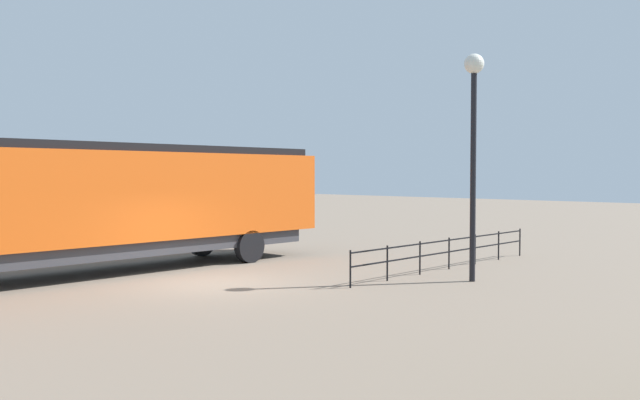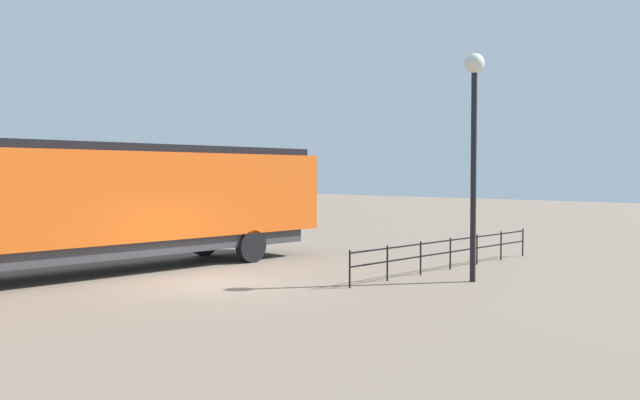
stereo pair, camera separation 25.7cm
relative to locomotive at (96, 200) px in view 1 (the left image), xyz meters
name	(u,v)px [view 1 (the left image)]	position (x,y,z in m)	size (l,w,h in m)	color
ground_plane	(214,284)	(3.95, 1.36, -2.21)	(120.00, 120.00, 0.00)	#756656
locomotive	(96,200)	(0.00, 0.00, 0.00)	(3.00, 16.82, 3.91)	#D15114
lamp_post	(474,117)	(8.88, 6.57, 2.37)	(0.55, 0.55, 6.33)	black
platform_fence	(449,249)	(7.11, 8.15, -1.56)	(0.05, 9.53, 1.00)	black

